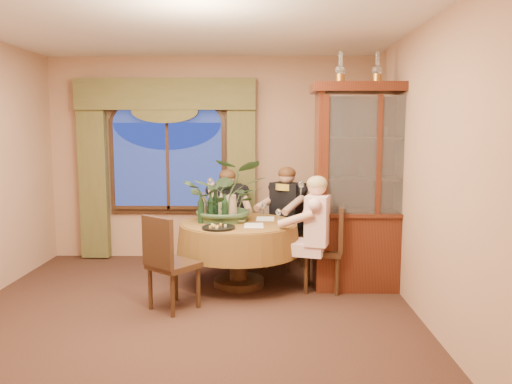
{
  "coord_description": "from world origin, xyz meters",
  "views": [
    {
      "loc": [
        0.75,
        -4.47,
        1.81
      ],
      "look_at": [
        0.65,
        1.17,
        1.1
      ],
      "focal_mm": 35.0,
      "sensor_mm": 36.0,
      "label": 1
    }
  ],
  "objects_px": {
    "wine_bottle_3": "(204,206)",
    "wine_bottle_1": "(221,207)",
    "oil_lamp_right": "(414,67)",
    "wine_bottle_2": "(211,208)",
    "centerpiece_plant": "(227,168)",
    "person_pink": "(318,235)",
    "oil_lamp_center": "(377,67)",
    "wine_bottle_0": "(201,209)",
    "wine_bottle_5": "(225,208)",
    "olive_bowl": "(240,221)",
    "person_back": "(227,217)",
    "chair_back": "(229,228)",
    "dining_table": "(239,254)",
    "chair_front_left": "(174,262)",
    "chair_back_right": "(284,232)",
    "oil_lamp_left": "(340,68)",
    "china_cabinet": "(374,188)",
    "chair_right": "(322,248)",
    "wine_bottle_4": "(215,205)",
    "stoneware_vase": "(231,207)",
    "person_scarf": "(287,218)"
  },
  "relations": [
    {
      "from": "oil_lamp_center",
      "to": "stoneware_vase",
      "type": "bearing_deg",
      "value": 173.8
    },
    {
      "from": "oil_lamp_center",
      "to": "chair_back",
      "type": "bearing_deg",
      "value": 148.65
    },
    {
      "from": "centerpiece_plant",
      "to": "wine_bottle_1",
      "type": "relative_size",
      "value": 3.22
    },
    {
      "from": "oil_lamp_left",
      "to": "chair_back_right",
      "type": "xyz_separation_m",
      "value": [
        -0.57,
        0.81,
        -2.0
      ]
    },
    {
      "from": "person_back",
      "to": "chair_back",
      "type": "bearing_deg",
      "value": -104.54
    },
    {
      "from": "oil_lamp_center",
      "to": "person_back",
      "type": "bearing_deg",
      "value": 151.86
    },
    {
      "from": "chair_back_right",
      "to": "chair_back",
      "type": "xyz_separation_m",
      "value": [
        -0.75,
        0.24,
        0.0
      ]
    },
    {
      "from": "person_pink",
      "to": "stoneware_vase",
      "type": "relative_size",
      "value": 4.44
    },
    {
      "from": "chair_back",
      "to": "centerpiece_plant",
      "type": "xyz_separation_m",
      "value": [
        0.05,
        -0.89,
        0.88
      ]
    },
    {
      "from": "wine_bottle_3",
      "to": "wine_bottle_0",
      "type": "bearing_deg",
      "value": -93.52
    },
    {
      "from": "chair_back_right",
      "to": "person_pink",
      "type": "xyz_separation_m",
      "value": [
        0.33,
        -1.05,
        0.18
      ]
    },
    {
      "from": "person_pink",
      "to": "wine_bottle_2",
      "type": "bearing_deg",
      "value": 94.3
    },
    {
      "from": "chair_front_left",
      "to": "stoneware_vase",
      "type": "height_order",
      "value": "stoneware_vase"
    },
    {
      "from": "wine_bottle_3",
      "to": "wine_bottle_1",
      "type": "bearing_deg",
      "value": -16.35
    },
    {
      "from": "wine_bottle_2",
      "to": "oil_lamp_left",
      "type": "bearing_deg",
      "value": -1.32
    },
    {
      "from": "wine_bottle_1",
      "to": "wine_bottle_4",
      "type": "bearing_deg",
      "value": 120.82
    },
    {
      "from": "wine_bottle_3",
      "to": "wine_bottle_2",
      "type": "bearing_deg",
      "value": -50.39
    },
    {
      "from": "person_scarf",
      "to": "chair_right",
      "type": "bearing_deg",
      "value": 149.02
    },
    {
      "from": "chair_right",
      "to": "stoneware_vase",
      "type": "relative_size",
      "value": 3.24
    },
    {
      "from": "china_cabinet",
      "to": "wine_bottle_3",
      "type": "distance_m",
      "value": 1.96
    },
    {
      "from": "person_pink",
      "to": "chair_back_right",
      "type": "bearing_deg",
      "value": 34.23
    },
    {
      "from": "centerpiece_plant",
      "to": "wine_bottle_3",
      "type": "distance_m",
      "value": 0.52
    },
    {
      "from": "oil_lamp_center",
      "to": "wine_bottle_2",
      "type": "relative_size",
      "value": 1.03
    },
    {
      "from": "chair_back_right",
      "to": "wine_bottle_1",
      "type": "height_order",
      "value": "wine_bottle_1"
    },
    {
      "from": "oil_lamp_right",
      "to": "chair_back_right",
      "type": "distance_m",
      "value": 2.56
    },
    {
      "from": "oil_lamp_center",
      "to": "chair_right",
      "type": "relative_size",
      "value": 0.35
    },
    {
      "from": "oil_lamp_center",
      "to": "wine_bottle_1",
      "type": "distance_m",
      "value": 2.34
    },
    {
      "from": "china_cabinet",
      "to": "olive_bowl",
      "type": "bearing_deg",
      "value": -179.3
    },
    {
      "from": "dining_table",
      "to": "chair_front_left",
      "type": "height_order",
      "value": "chair_front_left"
    },
    {
      "from": "person_back",
      "to": "chair_right",
      "type": "bearing_deg",
      "value": 125.48
    },
    {
      "from": "olive_bowl",
      "to": "wine_bottle_3",
      "type": "xyz_separation_m",
      "value": [
        -0.43,
        0.16,
        0.14
      ]
    },
    {
      "from": "oil_lamp_right",
      "to": "oil_lamp_left",
      "type": "bearing_deg",
      "value": 180.0
    },
    {
      "from": "person_back",
      "to": "wine_bottle_5",
      "type": "relative_size",
      "value": 3.92
    },
    {
      "from": "wine_bottle_0",
      "to": "wine_bottle_5",
      "type": "bearing_deg",
      "value": 5.78
    },
    {
      "from": "chair_back",
      "to": "chair_front_left",
      "type": "distance_m",
      "value": 1.83
    },
    {
      "from": "wine_bottle_0",
      "to": "wine_bottle_1",
      "type": "xyz_separation_m",
      "value": [
        0.22,
        0.12,
        0.0
      ]
    },
    {
      "from": "olive_bowl",
      "to": "wine_bottle_3",
      "type": "bearing_deg",
      "value": 159.08
    },
    {
      "from": "dining_table",
      "to": "wine_bottle_2",
      "type": "height_order",
      "value": "wine_bottle_2"
    },
    {
      "from": "oil_lamp_center",
      "to": "wine_bottle_0",
      "type": "bearing_deg",
      "value": -179.01
    },
    {
      "from": "oil_lamp_center",
      "to": "wine_bottle_5",
      "type": "relative_size",
      "value": 1.03
    },
    {
      "from": "wine_bottle_2",
      "to": "wine_bottle_4",
      "type": "bearing_deg",
      "value": 80.98
    },
    {
      "from": "wine_bottle_3",
      "to": "chair_front_left",
      "type": "bearing_deg",
      "value": -103.0
    },
    {
      "from": "oil_lamp_right",
      "to": "person_scarf",
      "type": "height_order",
      "value": "oil_lamp_right"
    },
    {
      "from": "wine_bottle_3",
      "to": "oil_lamp_center",
      "type": "bearing_deg",
      "value": -4.25
    },
    {
      "from": "chair_back_right",
      "to": "person_back",
      "type": "distance_m",
      "value": 0.78
    },
    {
      "from": "oil_lamp_right",
      "to": "wine_bottle_2",
      "type": "distance_m",
      "value": 2.74
    },
    {
      "from": "person_pink",
      "to": "wine_bottle_1",
      "type": "xyz_separation_m",
      "value": [
        -1.09,
        0.32,
        0.26
      ]
    },
    {
      "from": "person_scarf",
      "to": "wine_bottle_4",
      "type": "relative_size",
      "value": 4.06
    },
    {
      "from": "person_back",
      "to": "wine_bottle_2",
      "type": "bearing_deg",
      "value": 69.6
    },
    {
      "from": "stoneware_vase",
      "to": "olive_bowl",
      "type": "xyz_separation_m",
      "value": [
        0.11,
        -0.2,
        -0.13
      ]
    }
  ]
}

